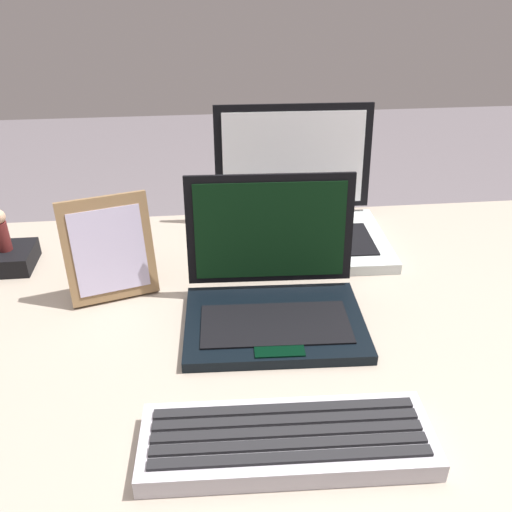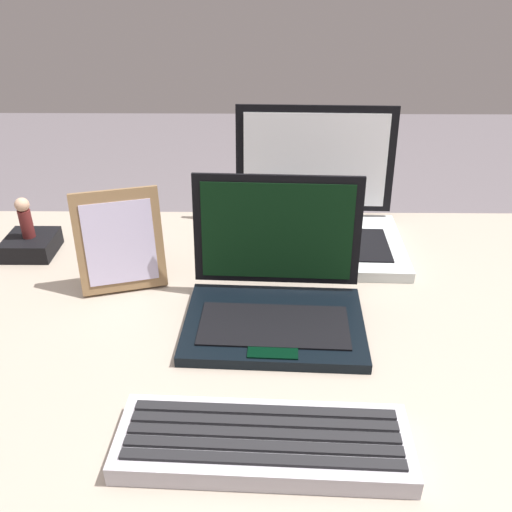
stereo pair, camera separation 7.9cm
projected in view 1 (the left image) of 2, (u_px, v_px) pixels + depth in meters
desk at (303, 354)px, 0.91m from camera, size 1.42×0.81×0.75m
laptop_front at (273, 294)px, 0.86m from camera, size 0.29×0.23×0.21m
laptop_rear at (298, 217)px, 1.09m from camera, size 0.35×0.28×0.25m
external_keyboard at (287, 440)px, 0.64m from camera, size 0.35×0.13×0.03m
photo_frame at (109, 250)px, 0.89m from camera, size 0.15×0.09×0.18m
figurine_stand at (8, 258)px, 1.00m from camera, size 0.09×0.09×0.04m
figurine at (1, 229)px, 0.97m from camera, size 0.03×0.03×0.08m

